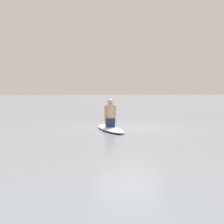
% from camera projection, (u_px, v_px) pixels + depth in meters
% --- Properties ---
extents(ground_plane, '(400.00, 400.00, 0.00)m').
position_uv_depth(ground_plane, '(128.00, 128.00, 12.37)').
color(ground_plane, gray).
extents(surfboard, '(2.79, 0.95, 0.13)m').
position_uv_depth(surfboard, '(110.00, 129.00, 11.45)').
color(surfboard, white).
rests_on(surfboard, ground).
extents(person_paddler, '(0.37, 0.45, 1.03)m').
position_uv_depth(person_paddler, '(110.00, 114.00, 11.41)').
color(person_paddler, navy).
rests_on(person_paddler, surfboard).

